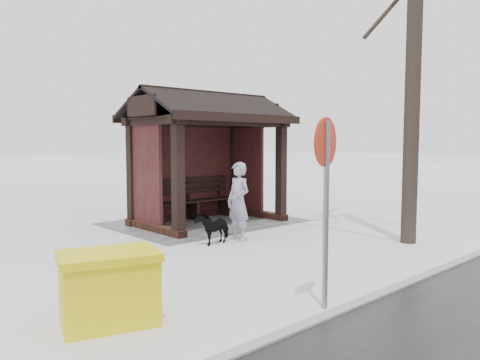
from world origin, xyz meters
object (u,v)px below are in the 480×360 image
Objects in this scene: bus_shelter at (205,131)px; grit_bin at (109,288)px; pedestrian at (238,202)px; road_sign at (325,171)px; dog at (213,228)px.

bus_shelter is 6.47m from grit_bin.
bus_shelter is at bearing 161.44° from pedestrian.
pedestrian is at bearing -130.95° from road_sign.
bus_shelter is 2.58m from pedestrian.
pedestrian is 2.13× the size of dog.
pedestrian is 0.72m from dog.
pedestrian is 0.69× the size of road_sign.
bus_shelter is 1.63× the size of road_sign.
bus_shelter is 6.03m from road_sign.
road_sign is (-2.05, 1.23, 1.21)m from grit_bin.
pedestrian is at bearing -133.19° from grit_bin.
dog is at bearing -122.79° from road_sign.
road_sign is (2.53, 5.44, -0.57)m from bus_shelter.
dog is at bearing -101.10° from pedestrian.
dog is 0.33× the size of road_sign.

